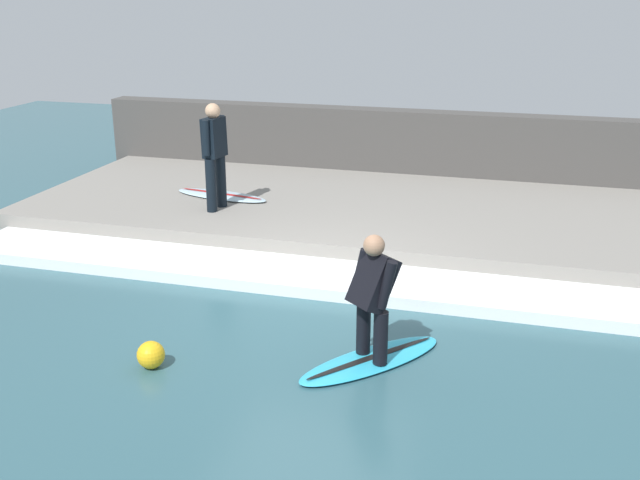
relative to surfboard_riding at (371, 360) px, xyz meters
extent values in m
plane|color=#335B66|center=(1.37, 1.08, -0.03)|extent=(28.00, 28.00, 0.00)
cube|color=gray|center=(4.78, 1.08, 0.15)|extent=(4.40, 11.49, 0.36)
cube|color=#474442|center=(7.23, 1.08, 0.75)|extent=(0.50, 12.07, 1.56)
cube|color=white|center=(2.01, 1.08, 0.05)|extent=(1.13, 10.92, 0.16)
ellipsoid|color=#2DADD1|center=(0.00, 0.00, 0.00)|extent=(1.76, 1.59, 0.06)
ellipsoid|color=black|center=(0.00, 0.00, 0.03)|extent=(1.37, 1.16, 0.01)
cylinder|color=black|center=(-0.09, -0.11, 0.33)|extent=(0.16, 0.16, 0.59)
cylinder|color=black|center=(0.09, 0.11, 0.33)|extent=(0.16, 0.16, 0.59)
cube|color=black|center=(0.00, 0.00, 0.92)|extent=(0.60, 0.59, 0.63)
sphere|color=#A87A5B|center=(0.00, 0.00, 1.31)|extent=(0.23, 0.23, 0.23)
cylinder|color=black|center=(-0.14, -0.17, 0.95)|extent=(0.11, 0.21, 0.53)
cylinder|color=black|center=(0.14, 0.17, 0.95)|extent=(0.11, 0.21, 0.53)
cylinder|color=black|center=(3.97, 3.38, 0.77)|extent=(0.17, 0.17, 0.87)
cylinder|color=black|center=(3.65, 3.43, 0.77)|extent=(0.17, 0.17, 0.87)
cube|color=black|center=(3.81, 3.40, 1.52)|extent=(0.44, 0.31, 0.63)
sphere|color=tan|center=(3.81, 3.40, 1.94)|extent=(0.24, 0.24, 0.24)
cylinder|color=black|center=(4.04, 3.37, 1.56)|extent=(0.12, 0.12, 0.56)
cylinder|color=black|center=(3.58, 3.44, 1.56)|extent=(0.12, 0.12, 0.56)
ellipsoid|color=silver|center=(4.50, 3.62, 0.36)|extent=(0.84, 1.83, 0.06)
ellipsoid|color=#B21E1E|center=(4.50, 3.62, 0.39)|extent=(0.39, 1.62, 0.01)
sphere|color=yellow|center=(-0.74, 2.23, 0.12)|extent=(0.30, 0.30, 0.30)
camera|label=1|loc=(-7.09, -1.42, 3.86)|focal=42.00mm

